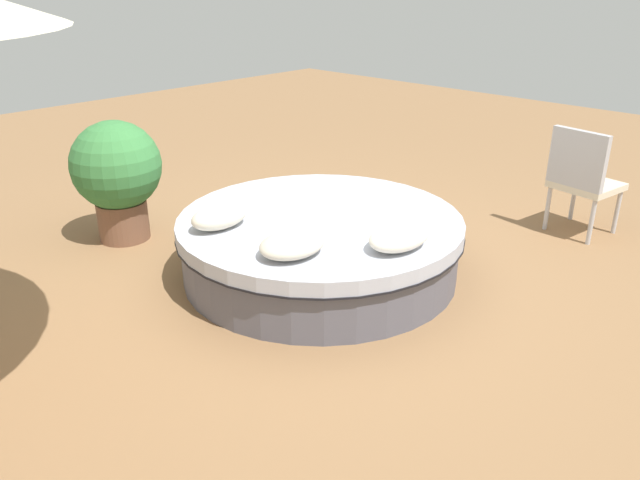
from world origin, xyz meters
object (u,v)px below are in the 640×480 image
object	(u,v)px
throw_pillow_1	(292,244)
round_bed	(320,245)
patio_chair	(582,175)
planter	(117,173)
throw_pillow_0	(219,216)
throw_pillow_2	(399,236)

from	to	relation	value
throw_pillow_1	round_bed	bearing A→B (deg)	28.27
round_bed	patio_chair	world-z (taller)	patio_chair
patio_chair	planter	xyz separation A→B (m)	(-2.90, 2.89, 0.06)
patio_chair	planter	size ratio (longest dim) A/B	0.91
throw_pillow_1	planter	xyz separation A→B (m)	(-0.08, 2.10, 0.07)
throw_pillow_0	throw_pillow_2	world-z (taller)	throw_pillow_0
round_bed	throw_pillow_0	size ratio (longest dim) A/B	4.77
round_bed	throw_pillow_0	xyz separation A→B (m)	(-0.66, 0.39, 0.32)
throw_pillow_1	planter	world-z (taller)	planter
throw_pillow_0	planter	size ratio (longest dim) A/B	0.43
round_bed	throw_pillow_1	world-z (taller)	throw_pillow_1
throw_pillow_2	patio_chair	bearing A→B (deg)	-8.59
throw_pillow_2	throw_pillow_0	bearing A→B (deg)	117.92
throw_pillow_1	throw_pillow_2	distance (m)	0.74
throw_pillow_0	throw_pillow_1	size ratio (longest dim) A/B	0.96
throw_pillow_0	patio_chair	world-z (taller)	patio_chair
throw_pillow_1	throw_pillow_0	bearing A→B (deg)	93.11
throw_pillow_0	throw_pillow_1	distance (m)	0.73
patio_chair	planter	distance (m)	4.09
throw_pillow_0	throw_pillow_2	distance (m)	1.33
throw_pillow_0	patio_chair	size ratio (longest dim) A/B	0.47
throw_pillow_2	patio_chair	distance (m)	2.26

